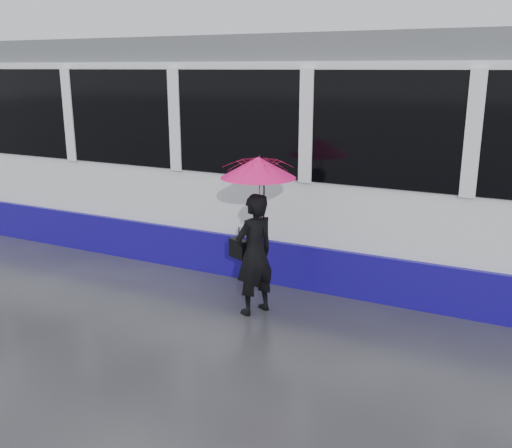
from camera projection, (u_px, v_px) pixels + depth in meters
The scene contains 6 objects.
ground at pixel (238, 319), 6.85m from camera, with size 90.00×90.00×0.00m, color #27272B.
rails at pixel (313, 258), 9.01m from camera, with size 34.00×1.51×0.02m.
tram at pixel (247, 151), 9.08m from camera, with size 26.00×2.56×3.35m.
woman at pixel (254, 254), 6.86m from camera, with size 0.55×0.36×1.50m, color black.
umbrella at pixel (258, 182), 6.60m from camera, with size 1.17×1.17×1.01m.
handbag at pixel (239, 249), 6.96m from camera, with size 0.29×0.22×0.41m.
Camera 1 is at (3.02, -5.54, 2.92)m, focal length 40.00 mm.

